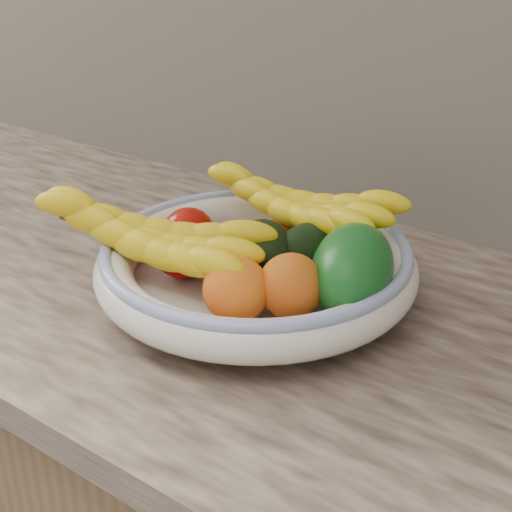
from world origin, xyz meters
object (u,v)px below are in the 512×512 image
at_px(fruit_bowl, 256,264).
at_px(banana_bunch_back, 295,210).
at_px(green_mango, 352,269).
at_px(banana_bunch_front, 148,242).

distance_m(fruit_bowl, banana_bunch_back, 0.10).
bearing_deg(green_mango, fruit_bowl, 161.38).
relative_size(fruit_bowl, banana_bunch_front, 1.24).
bearing_deg(green_mango, banana_bunch_back, 124.67).
distance_m(banana_bunch_back, banana_bunch_front, 0.20).
height_order(green_mango, banana_bunch_back, green_mango).
bearing_deg(banana_bunch_back, banana_bunch_front, -116.24).
xyz_separation_m(fruit_bowl, banana_bunch_back, (-0.00, 0.09, 0.04)).
xyz_separation_m(fruit_bowl, green_mango, (0.13, 0.01, 0.03)).
xyz_separation_m(green_mango, banana_bunch_front, (-0.23, -0.09, 0.01)).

